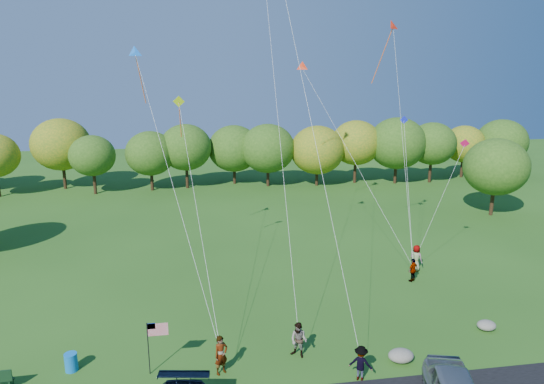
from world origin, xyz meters
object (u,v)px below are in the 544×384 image
(flyer_b, at_px, (299,340))
(flyer_d, at_px, (413,270))
(trash_barrel, at_px, (71,362))
(flyer_a, at_px, (221,355))
(flyer_c, at_px, (361,363))
(flyer_e, at_px, (416,258))

(flyer_b, bearing_deg, flyer_d, 76.37)
(flyer_d, height_order, trash_barrel, flyer_d)
(flyer_a, bearing_deg, trash_barrel, 138.71)
(flyer_b, distance_m, flyer_d, 11.86)
(flyer_c, xyz_separation_m, trash_barrel, (-13.06, 2.72, -0.39))
(flyer_b, relative_size, trash_barrel, 2.05)
(flyer_a, relative_size, flyer_b, 1.05)
(flyer_c, height_order, flyer_e, flyer_e)
(flyer_e, height_order, trash_barrel, flyer_e)
(flyer_d, height_order, flyer_e, flyer_e)
(flyer_c, relative_size, flyer_d, 1.03)
(flyer_a, bearing_deg, flyer_e, 4.34)
(flyer_a, relative_size, flyer_c, 1.15)
(flyer_b, relative_size, flyer_e, 0.97)
(flyer_c, relative_size, trash_barrel, 1.89)
(flyer_c, bearing_deg, flyer_b, -15.10)
(flyer_c, xyz_separation_m, flyer_e, (7.88, 11.28, 0.10))
(flyer_b, distance_m, trash_barrel, 10.70)
(flyer_a, height_order, flyer_e, flyer_a)
(flyer_e, bearing_deg, flyer_b, 93.97)
(flyer_d, distance_m, flyer_e, 1.97)
(flyer_a, height_order, flyer_b, flyer_a)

